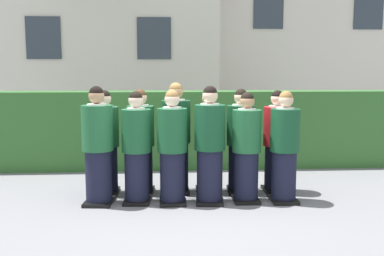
{
  "coord_description": "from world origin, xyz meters",
  "views": [
    {
      "loc": [
        -0.4,
        -6.1,
        1.89
      ],
      "look_at": [
        0.0,
        0.26,
        1.05
      ],
      "focal_mm": 40.62,
      "sensor_mm": 36.0,
      "label": 1
    }
  ],
  "objects_px": {
    "student_front_row_2": "(172,150)",
    "student_rear_row_0": "(105,145)",
    "student_front_row_1": "(137,150)",
    "student_front_row_4": "(246,150)",
    "student_front_row_5": "(285,149)",
    "student_rear_row_1": "(141,144)",
    "student_rear_row_4": "(240,143)",
    "student_in_red_blazer": "(276,144)",
    "student_front_row_0": "(98,148)",
    "student_front_row_3": "(210,148)",
    "student_rear_row_3": "(208,144)",
    "student_rear_row_2": "(176,141)"
  },
  "relations": [
    {
      "from": "student_front_row_3",
      "to": "student_front_row_4",
      "type": "height_order",
      "value": "student_front_row_3"
    },
    {
      "from": "student_front_row_3",
      "to": "student_front_row_4",
      "type": "distance_m",
      "value": 0.54
    },
    {
      "from": "student_front_row_5",
      "to": "student_rear_row_1",
      "type": "bearing_deg",
      "value": 164.08
    },
    {
      "from": "student_front_row_0",
      "to": "student_rear_row_4",
      "type": "height_order",
      "value": "student_front_row_0"
    },
    {
      "from": "student_front_row_1",
      "to": "student_front_row_5",
      "type": "bearing_deg",
      "value": -2.4
    },
    {
      "from": "student_front_row_2",
      "to": "student_front_row_4",
      "type": "height_order",
      "value": "student_front_row_2"
    },
    {
      "from": "student_front_row_1",
      "to": "student_rear_row_2",
      "type": "height_order",
      "value": "student_rear_row_2"
    },
    {
      "from": "student_rear_row_2",
      "to": "student_front_row_1",
      "type": "bearing_deg",
      "value": -138.86
    },
    {
      "from": "student_front_row_0",
      "to": "student_in_red_blazer",
      "type": "relative_size",
      "value": 1.05
    },
    {
      "from": "student_rear_row_2",
      "to": "student_rear_row_4",
      "type": "relative_size",
      "value": 1.06
    },
    {
      "from": "student_front_row_4",
      "to": "student_rear_row_3",
      "type": "xyz_separation_m",
      "value": [
        -0.5,
        0.52,
        0.0
      ]
    },
    {
      "from": "student_front_row_3",
      "to": "student_rear_row_2",
      "type": "height_order",
      "value": "student_rear_row_2"
    },
    {
      "from": "student_front_row_1",
      "to": "student_front_row_4",
      "type": "distance_m",
      "value": 1.58
    },
    {
      "from": "student_front_row_2",
      "to": "student_front_row_1",
      "type": "bearing_deg",
      "value": 172.88
    },
    {
      "from": "student_front_row_4",
      "to": "student_rear_row_1",
      "type": "distance_m",
      "value": 1.64
    },
    {
      "from": "student_front_row_0",
      "to": "student_front_row_1",
      "type": "height_order",
      "value": "student_front_row_0"
    },
    {
      "from": "student_rear_row_1",
      "to": "student_front_row_4",
      "type": "bearing_deg",
      "value": -19.54
    },
    {
      "from": "student_front_row_3",
      "to": "student_rear_row_0",
      "type": "bearing_deg",
      "value": 160.3
    },
    {
      "from": "student_rear_row_2",
      "to": "student_front_row_2",
      "type": "bearing_deg",
      "value": -96.77
    },
    {
      "from": "student_front_row_2",
      "to": "student_rear_row_3",
      "type": "height_order",
      "value": "student_front_row_2"
    },
    {
      "from": "student_rear_row_0",
      "to": "student_front_row_3",
      "type": "bearing_deg",
      "value": -19.7
    },
    {
      "from": "student_front_row_4",
      "to": "student_in_red_blazer",
      "type": "xyz_separation_m",
      "value": [
        0.56,
        0.47,
        0.0
      ]
    },
    {
      "from": "student_front_row_5",
      "to": "student_in_red_blazer",
      "type": "xyz_separation_m",
      "value": [
        0.02,
        0.52,
        -0.01
      ]
    },
    {
      "from": "student_rear_row_0",
      "to": "student_rear_row_3",
      "type": "xyz_separation_m",
      "value": [
        1.59,
        -0.01,
        -0.0
      ]
    },
    {
      "from": "student_rear_row_4",
      "to": "student_front_row_5",
      "type": "bearing_deg",
      "value": -44.18
    },
    {
      "from": "student_rear_row_4",
      "to": "student_in_red_blazer",
      "type": "height_order",
      "value": "student_rear_row_4"
    },
    {
      "from": "student_front_row_1",
      "to": "student_rear_row_4",
      "type": "bearing_deg",
      "value": 15.85
    },
    {
      "from": "student_front_row_1",
      "to": "student_front_row_4",
      "type": "bearing_deg",
      "value": -1.51
    },
    {
      "from": "student_rear_row_0",
      "to": "student_rear_row_3",
      "type": "distance_m",
      "value": 1.59
    },
    {
      "from": "student_front_row_0",
      "to": "student_front_row_4",
      "type": "bearing_deg",
      "value": -0.31
    },
    {
      "from": "student_rear_row_0",
      "to": "student_in_red_blazer",
      "type": "distance_m",
      "value": 2.65
    },
    {
      "from": "student_front_row_0",
      "to": "student_rear_row_0",
      "type": "bearing_deg",
      "value": 85.94
    },
    {
      "from": "student_front_row_4",
      "to": "student_rear_row_4",
      "type": "distance_m",
      "value": 0.49
    },
    {
      "from": "student_front_row_4",
      "to": "student_front_row_2",
      "type": "bearing_deg",
      "value": -178.8
    },
    {
      "from": "student_front_row_0",
      "to": "student_in_red_blazer",
      "type": "bearing_deg",
      "value": 9.78
    },
    {
      "from": "student_front_row_2",
      "to": "student_rear_row_0",
      "type": "height_order",
      "value": "student_front_row_2"
    },
    {
      "from": "student_front_row_1",
      "to": "student_front_row_5",
      "type": "height_order",
      "value": "student_front_row_5"
    },
    {
      "from": "student_front_row_1",
      "to": "student_rear_row_0",
      "type": "xyz_separation_m",
      "value": [
        -0.51,
        0.48,
        -0.0
      ]
    },
    {
      "from": "student_front_row_0",
      "to": "student_front_row_2",
      "type": "relative_size",
      "value": 1.03
    },
    {
      "from": "student_front_row_0",
      "to": "student_in_red_blazer",
      "type": "height_order",
      "value": "student_front_row_0"
    },
    {
      "from": "student_rear_row_4",
      "to": "student_front_row_1",
      "type": "bearing_deg",
      "value": -164.15
    },
    {
      "from": "student_front_row_1",
      "to": "student_rear_row_1",
      "type": "distance_m",
      "value": 0.51
    },
    {
      "from": "student_front_row_2",
      "to": "student_rear_row_0",
      "type": "xyz_separation_m",
      "value": [
        -1.02,
        0.55,
        -0.01
      ]
    },
    {
      "from": "student_front_row_5",
      "to": "student_front_row_2",
      "type": "bearing_deg",
      "value": 179.11
    },
    {
      "from": "student_front_row_4",
      "to": "student_front_row_0",
      "type": "bearing_deg",
      "value": 179.69
    },
    {
      "from": "student_rear_row_1",
      "to": "student_in_red_blazer",
      "type": "xyz_separation_m",
      "value": [
        2.11,
        -0.08,
        -0.01
      ]
    },
    {
      "from": "student_front_row_5",
      "to": "student_rear_row_4",
      "type": "relative_size",
      "value": 0.99
    },
    {
      "from": "student_front_row_2",
      "to": "student_in_red_blazer",
      "type": "height_order",
      "value": "student_front_row_2"
    },
    {
      "from": "student_front_row_5",
      "to": "student_rear_row_1",
      "type": "height_order",
      "value": "student_rear_row_1"
    },
    {
      "from": "student_front_row_2",
      "to": "student_rear_row_1",
      "type": "distance_m",
      "value": 0.75
    }
  ]
}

